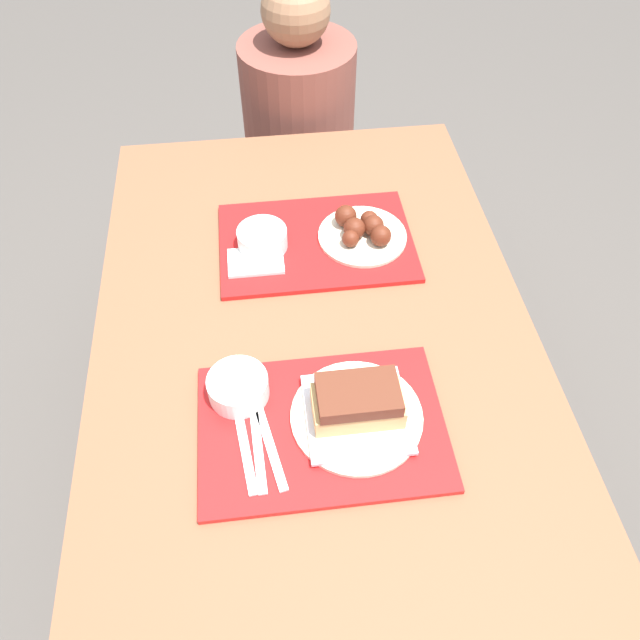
{
  "coord_description": "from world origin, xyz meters",
  "views": [
    {
      "loc": [
        -0.09,
        -0.8,
        1.73
      ],
      "look_at": [
        0.01,
        -0.01,
        0.78
      ],
      "focal_mm": 35.0,
      "sensor_mm": 36.0,
      "label": 1
    }
  ],
  "objects_px": {
    "bowl_coleslaw_far": "(262,238)",
    "wings_plate_far": "(362,230)",
    "brisket_sandwich_plate": "(357,407)",
    "tray_far": "(316,242)",
    "person_seated_across": "(298,108)",
    "tray_near": "(322,427)",
    "bowl_coleslaw_near": "(238,386)"
  },
  "relations": [
    {
      "from": "bowl_coleslaw_far",
      "to": "wings_plate_far",
      "type": "xyz_separation_m",
      "value": [
        0.23,
        0.0,
        -0.0
      ]
    },
    {
      "from": "brisket_sandwich_plate",
      "to": "wings_plate_far",
      "type": "distance_m",
      "value": 0.48
    },
    {
      "from": "tray_far",
      "to": "person_seated_across",
      "type": "relative_size",
      "value": 0.67
    },
    {
      "from": "brisket_sandwich_plate",
      "to": "tray_far",
      "type": "bearing_deg",
      "value": 92.1
    },
    {
      "from": "bowl_coleslaw_far",
      "to": "tray_near",
      "type": "bearing_deg",
      "value": -80.98
    },
    {
      "from": "bowl_coleslaw_near",
      "to": "brisket_sandwich_plate",
      "type": "height_order",
      "value": "brisket_sandwich_plate"
    },
    {
      "from": "tray_near",
      "to": "bowl_coleslaw_far",
      "type": "bearing_deg",
      "value": 99.02
    },
    {
      "from": "wings_plate_far",
      "to": "person_seated_across",
      "type": "distance_m",
      "value": 0.68
    },
    {
      "from": "bowl_coleslaw_far",
      "to": "person_seated_across",
      "type": "distance_m",
      "value": 0.69
    },
    {
      "from": "tray_near",
      "to": "tray_far",
      "type": "xyz_separation_m",
      "value": [
        0.05,
        0.48,
        0.0
      ]
    },
    {
      "from": "tray_near",
      "to": "person_seated_across",
      "type": "bearing_deg",
      "value": 86.55
    },
    {
      "from": "bowl_coleslaw_near",
      "to": "brisket_sandwich_plate",
      "type": "bearing_deg",
      "value": -19.94
    },
    {
      "from": "bowl_coleslaw_near",
      "to": "wings_plate_far",
      "type": "distance_m",
      "value": 0.5
    },
    {
      "from": "bowl_coleslaw_near",
      "to": "brisket_sandwich_plate",
      "type": "relative_size",
      "value": 0.47
    },
    {
      "from": "brisket_sandwich_plate",
      "to": "wings_plate_far",
      "type": "bearing_deg",
      "value": 79.5
    },
    {
      "from": "tray_near",
      "to": "person_seated_across",
      "type": "distance_m",
      "value": 1.16
    },
    {
      "from": "person_seated_across",
      "to": "wings_plate_far",
      "type": "bearing_deg",
      "value": -83.0
    },
    {
      "from": "tray_near",
      "to": "tray_far",
      "type": "bearing_deg",
      "value": 84.52
    },
    {
      "from": "bowl_coleslaw_near",
      "to": "brisket_sandwich_plate",
      "type": "xyz_separation_m",
      "value": [
        0.21,
        -0.08,
        0.01
      ]
    },
    {
      "from": "brisket_sandwich_plate",
      "to": "tray_near",
      "type": "bearing_deg",
      "value": -171.55
    },
    {
      "from": "wings_plate_far",
      "to": "person_seated_across",
      "type": "bearing_deg",
      "value": 97.0
    },
    {
      "from": "wings_plate_far",
      "to": "tray_far",
      "type": "bearing_deg",
      "value": 179.15
    },
    {
      "from": "tray_near",
      "to": "brisket_sandwich_plate",
      "type": "height_order",
      "value": "brisket_sandwich_plate"
    },
    {
      "from": "wings_plate_far",
      "to": "brisket_sandwich_plate",
      "type": "bearing_deg",
      "value": -100.5
    },
    {
      "from": "bowl_coleslaw_near",
      "to": "bowl_coleslaw_far",
      "type": "relative_size",
      "value": 1.0
    },
    {
      "from": "tray_near",
      "to": "bowl_coleslaw_near",
      "type": "bearing_deg",
      "value": 149.5
    },
    {
      "from": "wings_plate_far",
      "to": "person_seated_across",
      "type": "xyz_separation_m",
      "value": [
        -0.08,
        0.67,
        -0.09
      ]
    },
    {
      "from": "tray_near",
      "to": "bowl_coleslaw_far",
      "type": "relative_size",
      "value": 3.93
    },
    {
      "from": "tray_far",
      "to": "bowl_coleslaw_near",
      "type": "bearing_deg",
      "value": -115.56
    },
    {
      "from": "bowl_coleslaw_far",
      "to": "person_seated_across",
      "type": "bearing_deg",
      "value": 77.79
    },
    {
      "from": "tray_far",
      "to": "tray_near",
      "type": "bearing_deg",
      "value": -95.48
    },
    {
      "from": "tray_far",
      "to": "bowl_coleslaw_far",
      "type": "distance_m",
      "value": 0.13
    }
  ]
}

